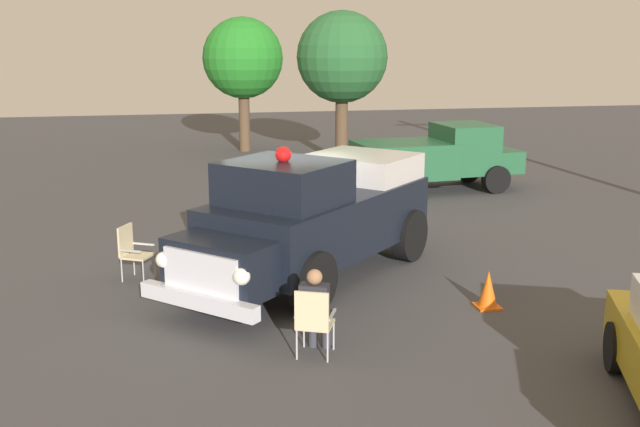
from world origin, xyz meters
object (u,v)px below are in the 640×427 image
object	(u,v)px
oak_tree_left	(342,58)
vintage_fire_truck	(313,215)
oak_tree_right	(243,59)
spectator_seated	(316,308)
lawn_chair_by_car	(132,248)
parked_pickup	(436,156)
traffic_cone	(488,290)
lawn_chair_near_truck	(314,318)

from	to	relation	value
oak_tree_left	vintage_fire_truck	bearing A→B (deg)	165.16
oak_tree_right	spectator_seated	bearing A→B (deg)	177.52
vintage_fire_truck	lawn_chair_by_car	xyz separation A→B (m)	(0.55, 3.31, -0.61)
parked_pickup	lawn_chair_by_car	size ratio (longest dim) A/B	4.85
oak_tree_right	traffic_cone	world-z (taller)	oak_tree_right
vintage_fire_truck	spectator_seated	xyz separation A→B (m)	(-3.43, 0.60, -0.50)
vintage_fire_truck	lawn_chair_near_truck	bearing A→B (deg)	169.63
parked_pickup	oak_tree_left	world-z (taller)	oak_tree_left
oak_tree_left	traffic_cone	bearing A→B (deg)	176.91
oak_tree_right	lawn_chair_near_truck	bearing A→B (deg)	177.37
lawn_chair_by_car	oak_tree_left	size ratio (longest dim) A/B	0.19
vintage_fire_truck	parked_pickup	world-z (taller)	vintage_fire_truck
spectator_seated	oak_tree_right	world-z (taller)	oak_tree_right
vintage_fire_truck	parked_pickup	size ratio (longest dim) A/B	1.17
parked_pickup	lawn_chair_near_truck	distance (m)	12.25
vintage_fire_truck	lawn_chair_near_truck	xyz separation A→B (m)	(-3.56, 0.65, -0.61)
lawn_chair_by_car	oak_tree_right	bearing A→B (deg)	-12.99
oak_tree_left	oak_tree_right	bearing A→B (deg)	43.65
spectator_seated	lawn_chair_near_truck	bearing A→B (deg)	155.47
vintage_fire_truck	oak_tree_right	size ratio (longest dim) A/B	1.14
traffic_cone	vintage_fire_truck	bearing A→B (deg)	50.41
vintage_fire_truck	lawn_chair_by_car	world-z (taller)	vintage_fire_truck
lawn_chair_near_truck	spectator_seated	bearing A→B (deg)	-24.53
vintage_fire_truck	traffic_cone	distance (m)	3.44
oak_tree_left	spectator_seated	bearing A→B (deg)	166.21
lawn_chair_near_truck	traffic_cone	xyz separation A→B (m)	(1.43, -3.22, -0.28)
spectator_seated	oak_tree_right	xyz separation A→B (m)	(19.40, -0.84, 2.82)
oak_tree_left	oak_tree_right	size ratio (longest dim) A/B	1.03
lawn_chair_near_truck	traffic_cone	world-z (taller)	lawn_chair_near_truck
oak_tree_left	traffic_cone	world-z (taller)	oak_tree_left
traffic_cone	oak_tree_right	bearing A→B (deg)	7.30
traffic_cone	lawn_chair_near_truck	bearing A→B (deg)	114.05
lawn_chair_near_truck	lawn_chair_by_car	distance (m)	4.89
parked_pickup	lawn_chair_near_truck	size ratio (longest dim) A/B	4.85
lawn_chair_near_truck	traffic_cone	size ratio (longest dim) A/B	1.61
spectator_seated	traffic_cone	distance (m)	3.44
parked_pickup	traffic_cone	bearing A→B (deg)	165.68
parked_pickup	spectator_seated	size ratio (longest dim) A/B	3.83
vintage_fire_truck	lawn_chair_near_truck	world-z (taller)	vintage_fire_truck
spectator_seated	oak_tree_left	xyz separation A→B (m)	(16.14, -3.96, 2.93)
vintage_fire_truck	lawn_chair_by_car	size ratio (longest dim) A/B	5.67
lawn_chair_by_car	vintage_fire_truck	bearing A→B (deg)	-99.46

